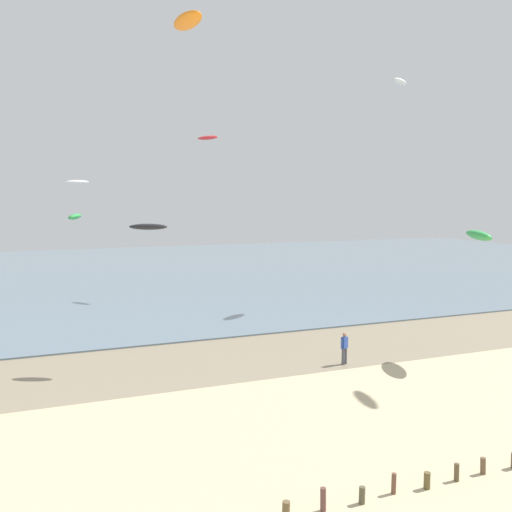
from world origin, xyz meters
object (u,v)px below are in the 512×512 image
object	(u,v)px
kite_aloft_0	(187,21)
kite_aloft_12	(479,235)
kite_aloft_10	(208,138)
kite_aloft_1	(75,217)
kite_aloft_13	(148,227)
kite_aloft_2	(77,182)
kite_aloft_5	(400,82)
person_left_flank	(344,347)

from	to	relation	value
kite_aloft_0	kite_aloft_12	world-z (taller)	kite_aloft_0
kite_aloft_10	kite_aloft_0	bearing A→B (deg)	-53.17
kite_aloft_0	kite_aloft_1	distance (m)	18.44
kite_aloft_0	kite_aloft_13	distance (m)	12.25
kite_aloft_2	kite_aloft_13	size ratio (longest dim) A/B	0.98
kite_aloft_5	kite_aloft_12	bearing A→B (deg)	-150.14
kite_aloft_5	kite_aloft_10	size ratio (longest dim) A/B	1.22
kite_aloft_2	kite_aloft_5	xyz separation A→B (m)	(23.84, -12.65, 7.95)
kite_aloft_2	kite_aloft_13	world-z (taller)	kite_aloft_2
kite_aloft_1	kite_aloft_10	world-z (taller)	kite_aloft_10
kite_aloft_13	kite_aloft_2	bearing A→B (deg)	118.55
kite_aloft_2	kite_aloft_13	distance (m)	22.98
kite_aloft_5	kite_aloft_13	size ratio (longest dim) A/B	1.32
person_left_flank	kite_aloft_12	bearing A→B (deg)	-13.79
person_left_flank	kite_aloft_5	size ratio (longest dim) A/B	0.65
kite_aloft_5	kite_aloft_13	xyz separation A→B (m)	(-22.89, -10.14, -10.78)
person_left_flank	kite_aloft_13	world-z (taller)	kite_aloft_13
person_left_flank	kite_aloft_1	xyz separation A→B (m)	(-12.39, 11.04, 6.75)
kite_aloft_10	kite_aloft_12	bearing A→B (deg)	-18.85
kite_aloft_0	kite_aloft_10	xyz separation A→B (m)	(10.60, 29.75, -0.93)
kite_aloft_1	kite_aloft_13	xyz separation A→B (m)	(2.86, -7.25, -0.34)
kite_aloft_2	kite_aloft_0	bearing A→B (deg)	111.20
kite_aloft_0	kite_aloft_12	size ratio (longest dim) A/B	0.74
kite_aloft_0	kite_aloft_13	size ratio (longest dim) A/B	1.10
kite_aloft_0	kite_aloft_13	xyz separation A→B (m)	(0.61, 9.51, -7.69)
kite_aloft_1	kite_aloft_10	distance (m)	19.37
person_left_flank	kite_aloft_2	size ratio (longest dim) A/B	0.87
kite_aloft_13	kite_aloft_0	bearing A→B (deg)	-67.55
kite_aloft_0	kite_aloft_2	world-z (taller)	kite_aloft_0
kite_aloft_2	kite_aloft_10	xyz separation A→B (m)	(10.94, -2.54, 3.93)
kite_aloft_5	person_left_flank	bearing A→B (deg)	-172.64
person_left_flank	kite_aloft_1	distance (m)	17.91
person_left_flank	kite_aloft_5	world-z (taller)	kite_aloft_5
kite_aloft_12	kite_aloft_2	bearing A→B (deg)	-125.02
kite_aloft_10	kite_aloft_12	size ratio (longest dim) A/B	0.73
kite_aloft_0	kite_aloft_10	distance (m)	31.60
person_left_flank	kite_aloft_12	xyz separation A→B (m)	(7.24, -1.78, 5.87)
kite_aloft_13	person_left_flank	bearing A→B (deg)	4.45
kite_aloft_2	kite_aloft_10	distance (m)	11.90
person_left_flank	kite_aloft_5	xyz separation A→B (m)	(13.36, 13.93, 17.19)
kite_aloft_1	kite_aloft_5	xyz separation A→B (m)	(25.75, 2.89, 10.44)
kite_aloft_5	kite_aloft_12	distance (m)	20.30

